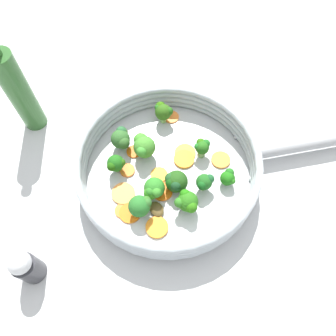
{
  "coord_description": "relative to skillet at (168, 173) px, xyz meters",
  "views": [
    {
      "loc": [
        -0.28,
        0.13,
        0.6
      ],
      "look_at": [
        0.0,
        0.0,
        0.03
      ],
      "focal_mm": 35.0,
      "sensor_mm": 36.0,
      "label": 1
    }
  ],
  "objects": [
    {
      "name": "broccoli_floret_5",
      "position": [
        -0.06,
        -0.05,
        0.04
      ],
      "size": [
        0.03,
        0.04,
        0.04
      ],
      "color": "#789553",
      "rests_on": "skillet"
    },
    {
      "name": "broccoli_floret_0",
      "position": [
        -0.09,
        0.0,
        0.04
      ],
      "size": [
        0.05,
        0.04,
        0.05
      ],
      "color": "#89B06C",
      "rests_on": "skillet"
    },
    {
      "name": "skillet_handle",
      "position": [
        -0.07,
        -0.28,
        0.02
      ],
      "size": [
        0.08,
        0.22,
        0.03
      ],
      "primitive_type": "cylinder",
      "rotation": [
        1.57,
        0.0,
        6.04
      ],
      "color": "#999B9E",
      "rests_on": "skillet"
    },
    {
      "name": "broccoli_floret_1",
      "position": [
        -0.04,
        -0.0,
        0.03
      ],
      "size": [
        0.04,
        0.05,
        0.05
      ],
      "color": "#5D9056",
      "rests_on": "skillet"
    },
    {
      "name": "carrot_slice_11",
      "position": [
        0.01,
        -0.04,
        0.01
      ],
      "size": [
        0.05,
        0.05,
        0.01
      ],
      "primitive_type": "cylinder",
      "rotation": [
        0.0,
        0.0,
        4.46
      ],
      "color": "orange",
      "rests_on": "skillet"
    },
    {
      "name": "carrot_slice_2",
      "position": [
        0.02,
        -0.05,
        0.01
      ],
      "size": [
        0.06,
        0.06,
        0.0
      ],
      "primitive_type": "cylinder",
      "rotation": [
        0.0,
        0.0,
        3.55
      ],
      "color": "orange",
      "rests_on": "skillet"
    },
    {
      "name": "carrot_slice_10",
      "position": [
        -0.1,
        0.07,
        0.01
      ],
      "size": [
        0.05,
        0.05,
        0.01
      ],
      "primitive_type": "cylinder",
      "rotation": [
        0.0,
        0.0,
        4.52
      ],
      "color": "orange",
      "rests_on": "skillet"
    },
    {
      "name": "oil_bottle",
      "position": [
        0.25,
        0.21,
        0.1
      ],
      "size": [
        0.05,
        0.05,
        0.25
      ],
      "color": "#2D5B28",
      "rests_on": "ground_plane"
    },
    {
      "name": "broccoli_floret_4",
      "position": [
        0.12,
        -0.04,
        0.04
      ],
      "size": [
        0.04,
        0.04,
        0.05
      ],
      "color": "#84B05E",
      "rests_on": "skillet"
    },
    {
      "name": "salt_shaker",
      "position": [
        -0.08,
        0.3,
        0.04
      ],
      "size": [
        0.04,
        0.04,
        0.09
      ],
      "color": "#333338",
      "rests_on": "ground_plane"
    },
    {
      "name": "carrot_slice_9",
      "position": [
        0.12,
        -0.06,
        0.01
      ],
      "size": [
        0.04,
        0.04,
        0.0
      ],
      "primitive_type": "cylinder",
      "rotation": [
        0.0,
        0.0,
        2.99
      ],
      "color": "orange",
      "rests_on": "skillet"
    },
    {
      "name": "carrot_slice_3",
      "position": [
        -0.0,
        0.02,
        0.01
      ],
      "size": [
        0.04,
        0.04,
        0.0
      ],
      "primitive_type": "cylinder",
      "rotation": [
        0.0,
        0.0,
        1.95
      ],
      "color": "orange",
      "rests_on": "skillet"
    },
    {
      "name": "broccoli_floret_10",
      "position": [
        -0.04,
        0.05,
        0.03
      ],
      "size": [
        0.04,
        0.04,
        0.05
      ],
      "color": "#6E9453",
      "rests_on": "skillet"
    },
    {
      "name": "carrot_slice_1",
      "position": [
        -0.02,
        -0.11,
        0.01
      ],
      "size": [
        0.05,
        0.05,
        0.0
      ],
      "primitive_type": "cylinder",
      "rotation": [
        0.0,
        0.0,
        5.75
      ],
      "color": "orange",
      "rests_on": "skillet"
    },
    {
      "name": "skillet",
      "position": [
        0.0,
        0.0,
        0.0
      ],
      "size": [
        0.35,
        0.35,
        0.02
      ],
      "primitive_type": "cylinder",
      "color": "#B2B5B7",
      "rests_on": "ground_plane"
    },
    {
      "name": "skillet_rim_wall",
      "position": [
        0.0,
        0.0,
        0.04
      ],
      "size": [
        0.36,
        0.36,
        0.06
      ],
      "color": "#ACB6BC",
      "rests_on": "skillet"
    },
    {
      "name": "broccoli_floret_7",
      "position": [
        -0.06,
        0.08,
        0.04
      ],
      "size": [
        0.04,
        0.04,
        0.05
      ],
      "color": "#5D8E50",
      "rests_on": "skillet"
    },
    {
      "name": "carrot_slice_4",
      "position": [
        -0.04,
        0.03,
        0.01
      ],
      "size": [
        0.05,
        0.05,
        0.01
      ],
      "primitive_type": "cylinder",
      "rotation": [
        0.0,
        0.0,
        4.35
      ],
      "color": "orange",
      "rests_on": "skillet"
    },
    {
      "name": "ground_plane",
      "position": [
        0.0,
        0.0,
        -0.01
      ],
      "size": [
        4.0,
        4.0,
        0.0
      ],
      "primitive_type": "plane",
      "color": "#B9BCBC"
    },
    {
      "name": "skillet_rivet_right",
      "position": [
        0.01,
        -0.17,
        0.01
      ],
      "size": [
        0.01,
        0.01,
        0.01
      ],
      "primitive_type": "sphere",
      "color": "#AFB0BA",
      "rests_on": "skillet"
    },
    {
      "name": "broccoli_floret_3",
      "position": [
        0.1,
        0.06,
        0.04
      ],
      "size": [
        0.05,
        0.04,
        0.05
      ],
      "color": "#67944A",
      "rests_on": "skillet"
    },
    {
      "name": "broccoli_floret_2",
      "position": [
        -0.07,
        -0.1,
        0.03
      ],
      "size": [
        0.03,
        0.03,
        0.03
      ],
      "color": "#80A46C",
      "rests_on": "skillet"
    },
    {
      "name": "mushroom_piece_0",
      "position": [
        -0.07,
        0.06,
        0.01
      ],
      "size": [
        0.04,
        0.03,
        0.01
      ],
      "primitive_type": "ellipsoid",
      "rotation": [
        0.0,
        0.0,
        3.28
      ],
      "color": "brown",
      "rests_on": "skillet"
    },
    {
      "name": "carrot_slice_8",
      "position": [
        -0.05,
        0.1,
        0.01
      ],
      "size": [
        0.05,
        0.05,
        0.0
      ],
      "primitive_type": "cylinder",
      "rotation": [
        0.0,
        0.0,
        4.85
      ],
      "color": "#DA6110",
      "rests_on": "skillet"
    },
    {
      "name": "carrot_slice_5",
      "position": [
        0.04,
        0.07,
        0.01
      ],
      "size": [
        0.03,
        0.03,
        0.0
      ],
      "primitive_type": "cylinder",
      "rotation": [
        0.0,
        0.0,
        1.52
      ],
      "color": "orange",
      "rests_on": "skillet"
    },
    {
      "name": "broccoli_floret_6",
      "position": [
        0.04,
        0.09,
        0.04
      ],
      "size": [
        0.03,
        0.04,
        0.05
      ],
      "color": "#6F9655",
      "rests_on": "skillet"
    },
    {
      "name": "skillet_rivet_left",
      "position": [
        -0.09,
        -0.14,
        0.01
      ],
      "size": [
        0.01,
        0.01,
        0.01
      ],
      "primitive_type": "sphere",
      "color": "#ADB9BC",
      "rests_on": "skillet"
    },
    {
      "name": "carrot_slice_6",
      "position": [
        0.07,
        0.05,
        0.01
      ],
      "size": [
        0.04,
        0.04,
        0.0
      ],
      "primitive_type": "cylinder",
      "rotation": [
        0.0,
        0.0,
        2.19
      ],
      "color": "#DE5E14",
      "rests_on": "skillet"
    },
    {
      "name": "broccoli_floret_8",
      "position": [
        0.06,
        0.03,
        0.04
      ],
      "size": [
        0.05,
        0.05,
        0.05
      ],
      "color": "olive",
      "rests_on": "skillet"
    },
    {
      "name": "broccoli_floret_9",
      "position": [
        0.01,
        -0.08,
        0.04
      ],
      "size": [
        0.03,
        0.03,
        0.04
      ],
      "color": "#75A25B",
      "rests_on": "skillet"
    },
    {
      "name": "carrot_slice_7",
      "position": [
        -0.04,
        0.11,
        0.01
      ],
      "size": [
        0.04,
        0.04,
        0.0
      ],
      "primitive_type": "cylinder",
      "rotation": [
        0.0,
        0.0,
        0.25
      ],
      "color": "orange",
      "rests_on": "skillet"
    },
    {
      "name": "carrot_slice_0",
      "position": [
        -0.01,
        0.1,
        0.01
      ],
      "size": [
        0.05,
        0.05,
        0.0
      ],
      "primitive_type": "cylinder",
      "rotation": [
        0.0,
        0.0,
        3.07
      ],
      "color": "orange",
      "rests_on": "skillet"
    }
  ]
}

